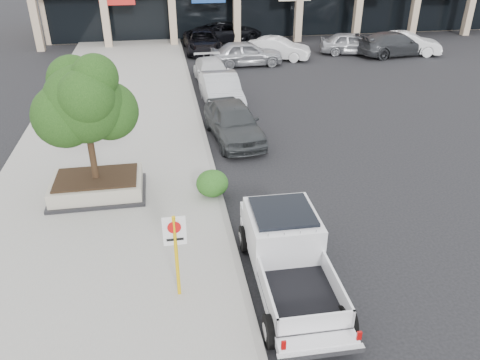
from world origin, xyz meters
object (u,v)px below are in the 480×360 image
object	(u,v)px
planter_tree	(89,102)
curb_car_c	(212,72)
lot_car_b	(277,48)
lot_car_d	(228,32)
no_parking_sign	(176,246)
lot_car_c	(395,44)
planter	(98,186)
lot_car_e	(352,43)
pickup_truck	(291,260)
curb_car_d	(202,41)
curb_car_b	(221,91)
lot_car_a	(246,53)
curb_car_a	(234,121)
lot_car_f	(407,43)

from	to	relation	value
planter_tree	curb_car_c	xyz separation A→B (m)	(5.33, 12.60, -2.73)
lot_car_b	lot_car_d	bearing A→B (deg)	47.03
no_parking_sign	lot_car_c	world-z (taller)	no_parking_sign
planter	no_parking_sign	bearing A→B (deg)	-65.66
lot_car_e	curb_car_c	bearing A→B (deg)	129.65
no_parking_sign	curb_car_c	world-z (taller)	no_parking_sign
curb_car_c	lot_car_e	world-z (taller)	lot_car_e
pickup_truck	curb_car_d	world-z (taller)	pickup_truck
curb_car_d	lot_car_d	distance (m)	4.08
pickup_truck	lot_car_d	size ratio (longest dim) A/B	0.98
lot_car_c	lot_car_d	size ratio (longest dim) A/B	1.03
curb_car_b	lot_car_e	size ratio (longest dim) A/B	1.10
curb_car_b	curb_car_c	xyz separation A→B (m)	(0.02, 4.16, -0.15)
planter	pickup_truck	distance (m)	7.65
lot_car_b	planter	bearing A→B (deg)	173.75
planter_tree	lot_car_a	distance (m)	18.36
curb_car_a	lot_car_c	xyz separation A→B (m)	(13.92, 13.07, 0.01)
lot_car_f	lot_car_d	bearing A→B (deg)	80.44
curb_car_b	curb_car_d	bearing A→B (deg)	87.10
curb_car_d	planter	bearing A→B (deg)	-105.63
planter	lot_car_b	size ratio (longest dim) A/B	0.71
curb_car_a	lot_car_d	size ratio (longest dim) A/B	0.86
no_parking_sign	lot_car_b	bearing A→B (deg)	70.56
curb_car_a	lot_car_e	distance (m)	17.79
pickup_truck	curb_car_c	bearing A→B (deg)	90.35
planter	curb_car_c	xyz separation A→B (m)	(5.46, 12.76, 0.21)
planter	lot_car_a	world-z (taller)	lot_car_a
curb_car_c	lot_car_e	bearing A→B (deg)	25.16
planter_tree	curb_car_d	world-z (taller)	planter_tree
pickup_truck	planter_tree	bearing A→B (deg)	133.39
lot_car_a	lot_car_b	distance (m)	2.81
curb_car_c	lot_car_d	xyz separation A→B (m)	(2.63, 11.31, 0.09)
planter_tree	lot_car_e	xyz separation A→B (m)	(16.24, 18.14, -2.63)
planter	curb_car_c	size ratio (longest dim) A/B	0.68
planter	curb_car_b	size ratio (longest dim) A/B	0.63
planter	planter_tree	xyz separation A→B (m)	(0.13, 0.15, 2.94)
curb_car_a	curb_car_b	bearing A→B (deg)	83.46
no_parking_sign	lot_car_f	bearing A→B (deg)	52.21
lot_car_b	pickup_truck	bearing A→B (deg)	-168.23
lot_car_c	planter	bearing A→B (deg)	123.16
curb_car_d	lot_car_e	world-z (taller)	lot_car_e
planter	lot_car_e	bearing A→B (deg)	48.18
lot_car_b	lot_car_c	size ratio (longest dim) A/B	0.79
curb_car_a	curb_car_b	world-z (taller)	curb_car_b
no_parking_sign	lot_car_f	size ratio (longest dim) A/B	0.48
curb_car_a	lot_car_c	size ratio (longest dim) A/B	0.84
lot_car_d	no_parking_sign	bearing A→B (deg)	154.40
planter_tree	lot_car_a	world-z (taller)	planter_tree
no_parking_sign	pickup_truck	distance (m)	2.95
planter	curb_car_a	xyz separation A→B (m)	(5.40, 4.29, 0.35)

